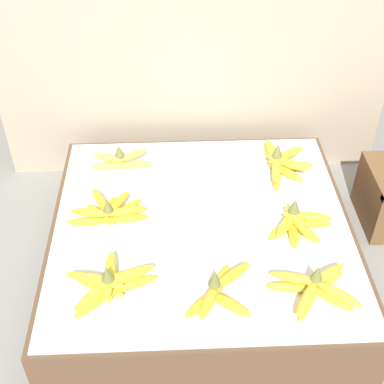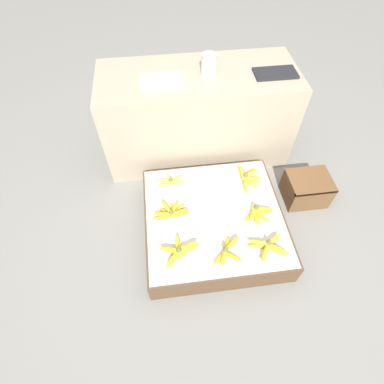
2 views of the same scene
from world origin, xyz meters
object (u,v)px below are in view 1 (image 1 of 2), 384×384
(banana_bunch_front_midright, at_px, (315,288))
(banana_bunch_middle_midright, at_px, (297,223))
(banana_bunch_front_midleft, at_px, (219,291))
(banana_bunch_back_midright, at_px, (281,162))
(banana_bunch_front_left, at_px, (108,283))
(banana_bunch_back_left, at_px, (121,159))
(banana_bunch_middle_left, at_px, (110,211))

(banana_bunch_front_midright, xyz_separation_m, banana_bunch_middle_midright, (-0.00, 0.25, 0.00))
(banana_bunch_front_midleft, xyz_separation_m, banana_bunch_back_midright, (0.26, 0.56, -0.00))
(banana_bunch_front_left, bearing_deg, banana_bunch_front_midleft, -7.83)
(banana_bunch_front_midleft, bearing_deg, banana_bunch_back_left, 116.28)
(banana_bunch_front_midright, distance_m, banana_bunch_back_left, 0.82)
(banana_bunch_middle_left, distance_m, banana_bunch_back_midright, 0.62)
(banana_bunch_front_left, relative_size, banana_bunch_middle_left, 1.01)
(banana_bunch_front_left, bearing_deg, banana_bunch_front_midright, -4.17)
(banana_bunch_front_midright, bearing_deg, banana_bunch_front_midleft, -179.95)
(banana_bunch_front_midright, xyz_separation_m, banana_bunch_middle_left, (-0.58, 0.34, -0.00))
(banana_bunch_middle_midright, height_order, banana_bunch_back_midright, same)
(banana_bunch_middle_left, height_order, banana_bunch_back_midright, banana_bunch_back_midright)
(banana_bunch_middle_left, xyz_separation_m, banana_bunch_back_midright, (0.58, 0.22, 0.00))
(banana_bunch_middle_midright, xyz_separation_m, banana_bunch_back_midright, (0.00, 0.31, -0.00))
(banana_bunch_front_midleft, distance_m, banana_bunch_back_left, 0.67)
(banana_bunch_middle_left, relative_size, banana_bunch_back_midright, 0.93)
(banana_bunch_front_midleft, xyz_separation_m, banana_bunch_middle_midright, (0.26, 0.25, -0.00))
(banana_bunch_middle_midright, distance_m, banana_bunch_back_midright, 0.31)
(banana_bunch_front_midright, bearing_deg, banana_bunch_front_left, 175.83)
(banana_bunch_back_left, bearing_deg, banana_bunch_front_midleft, -63.72)
(banana_bunch_front_left, xyz_separation_m, banana_bunch_middle_left, (-0.02, 0.29, -0.00))
(banana_bunch_front_midleft, xyz_separation_m, banana_bunch_back_left, (-0.30, 0.60, -0.00))
(banana_bunch_front_midright, bearing_deg, banana_bunch_middle_left, 149.77)
(banana_bunch_front_midright, relative_size, banana_bunch_middle_midright, 1.13)
(banana_bunch_front_midleft, height_order, banana_bunch_middle_midright, banana_bunch_middle_midright)
(banana_bunch_middle_midright, height_order, banana_bunch_back_left, banana_bunch_middle_midright)
(banana_bunch_back_midright, bearing_deg, banana_bunch_back_left, 175.74)
(banana_bunch_front_midleft, height_order, banana_bunch_front_midright, banana_bunch_front_midleft)
(banana_bunch_middle_left, distance_m, banana_bunch_back_left, 0.27)
(banana_bunch_front_midright, xyz_separation_m, banana_bunch_back_midright, (0.00, 0.56, 0.00))
(banana_bunch_front_left, relative_size, banana_bunch_front_midleft, 1.20)
(banana_bunch_front_left, distance_m, banana_bunch_front_midleft, 0.30)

